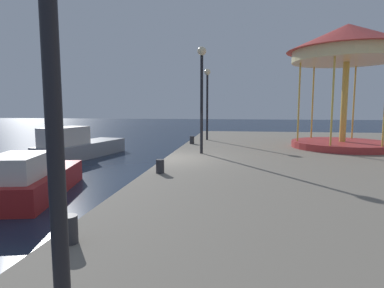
{
  "coord_description": "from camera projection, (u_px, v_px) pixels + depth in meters",
  "views": [
    {
      "loc": [
        2.68,
        -11.64,
        2.72
      ],
      "look_at": [
        0.71,
        2.35,
        1.07
      ],
      "focal_mm": 29.68,
      "sensor_mm": 36.0,
      "label": 1
    }
  ],
  "objects": [
    {
      "name": "lamp_post_far_end",
      "position": [
        207.0,
        91.0,
        18.33
      ],
      "size": [
        0.36,
        0.36,
        4.1
      ],
      "color": "black",
      "rests_on": "quay_dock"
    },
    {
      "name": "lamp_post_mid_promenade",
      "position": [
        202.0,
        81.0,
        12.88
      ],
      "size": [
        0.36,
        0.36,
        4.34
      ],
      "color": "black",
      "rests_on": "quay_dock"
    },
    {
      "name": "bollard_south",
      "position": [
        192.0,
        140.0,
        16.66
      ],
      "size": [
        0.24,
        0.24,
        0.4
      ],
      "primitive_type": "cylinder",
      "color": "#2D2D33",
      "rests_on": "quay_dock"
    },
    {
      "name": "ground_plane",
      "position": [
        165.0,
        178.0,
        12.14
      ],
      "size": [
        120.0,
        120.0,
        0.0
      ],
      "primitive_type": "plane",
      "color": "#162338"
    },
    {
      "name": "quay_dock",
      "position": [
        355.0,
        173.0,
        11.14
      ],
      "size": [
        13.69,
        27.43,
        0.8
      ],
      "primitive_type": "cube",
      "color": "gray",
      "rests_on": "ground"
    },
    {
      "name": "motorboat_grey",
      "position": [
        79.0,
        146.0,
        17.04
      ],
      "size": [
        2.86,
        5.93,
        1.71
      ],
      "color": "gray",
      "rests_on": "ground"
    },
    {
      "name": "motorboat_red",
      "position": [
        30.0,
        180.0,
        9.61
      ],
      "size": [
        2.71,
        4.64,
        1.4
      ],
      "color": "maroon",
      "rests_on": "ground"
    },
    {
      "name": "bollard_north",
      "position": [
        69.0,
        229.0,
        4.49
      ],
      "size": [
        0.24,
        0.24,
        0.4
      ],
      "primitive_type": "cylinder",
      "color": "#2D2D33",
      "rests_on": "quay_dock"
    },
    {
      "name": "carousel",
      "position": [
        347.0,
        55.0,
        14.51
      ],
      "size": [
        5.38,
        5.38,
        5.68
      ],
      "color": "#B23333",
      "rests_on": "quay_dock"
    },
    {
      "name": "bollard_center",
      "position": [
        160.0,
        166.0,
        9.26
      ],
      "size": [
        0.24,
        0.24,
        0.4
      ],
      "primitive_type": "cylinder",
      "color": "#2D2D33",
      "rests_on": "quay_dock"
    }
  ]
}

